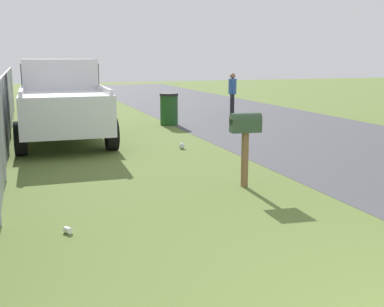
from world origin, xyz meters
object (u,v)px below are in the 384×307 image
(mailbox, at_px, (245,128))
(pickup_truck, at_px, (61,98))
(trash_bin, at_px, (169,109))
(pedestrian, at_px, (232,91))

(mailbox, relative_size, pickup_truck, 0.25)
(mailbox, xyz_separation_m, pickup_truck, (5.83, 2.48, 0.11))
(mailbox, height_order, trash_bin, mailbox)
(mailbox, height_order, pickup_truck, pickup_truck)
(pickup_truck, bearing_deg, trash_bin, -61.78)
(mailbox, bearing_deg, pedestrian, -17.04)
(trash_bin, bearing_deg, pickup_truck, 116.80)
(mailbox, bearing_deg, pickup_truck, 29.01)
(trash_bin, bearing_deg, pedestrian, -57.34)
(mailbox, relative_size, pedestrian, 0.80)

